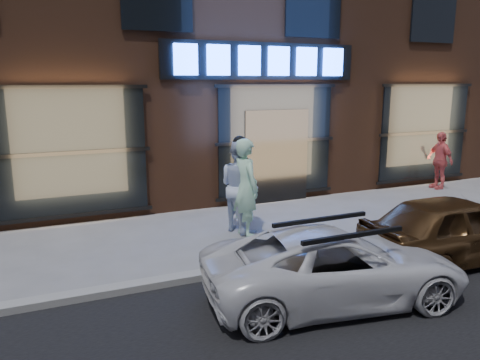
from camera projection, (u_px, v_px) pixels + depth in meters
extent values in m
plane|color=slate|center=(372.00, 249.00, 8.85)|extent=(90.00, 90.00, 0.00)
cube|color=gray|center=(372.00, 246.00, 8.84)|extent=(60.00, 0.25, 0.12)
cube|color=#54301E|center=(219.00, 21.00, 14.99)|extent=(30.00, 8.00, 10.00)
cube|color=black|center=(263.00, 61.00, 11.49)|extent=(5.20, 0.06, 0.90)
cube|color=black|center=(276.00, 156.00, 12.12)|extent=(1.80, 0.10, 2.40)
cube|color=#FFBF72|center=(71.00, 152.00, 10.15)|extent=(3.00, 0.04, 2.60)
cube|color=black|center=(71.00, 153.00, 10.11)|extent=(3.20, 0.06, 2.80)
cube|color=#FFBF72|center=(276.00, 141.00, 12.09)|extent=(3.00, 0.04, 2.60)
cube|color=black|center=(276.00, 141.00, 12.06)|extent=(3.20, 0.06, 2.80)
cube|color=#FFBF72|center=(423.00, 133.00, 14.04)|extent=(3.00, 0.04, 2.60)
cube|color=black|center=(424.00, 133.00, 14.00)|extent=(3.20, 0.06, 2.80)
cube|color=black|center=(314.00, 5.00, 11.74)|extent=(1.60, 0.06, 1.60)
cube|color=black|center=(434.00, 13.00, 13.29)|extent=(1.60, 0.06, 1.60)
cube|color=#2659FF|center=(186.00, 59.00, 10.65)|extent=(0.55, 0.12, 0.70)
cube|color=#2659FF|center=(218.00, 60.00, 10.96)|extent=(0.55, 0.12, 0.70)
cube|color=#2659FF|center=(249.00, 61.00, 11.28)|extent=(0.55, 0.12, 0.70)
cube|color=#2659FF|center=(279.00, 61.00, 11.59)|extent=(0.55, 0.12, 0.70)
cube|color=#2659FF|center=(306.00, 62.00, 11.90)|extent=(0.55, 0.12, 0.70)
cube|color=#2659FF|center=(333.00, 62.00, 12.21)|extent=(0.55, 0.12, 0.70)
imported|color=#B8F3D2|center=(246.00, 188.00, 9.45)|extent=(0.55, 0.78, 2.01)
imported|color=silver|center=(240.00, 186.00, 9.76)|extent=(0.96, 1.11, 1.93)
imported|color=#E45F5E|center=(440.00, 160.00, 13.72)|extent=(0.49, 1.01, 1.67)
imported|color=silver|center=(334.00, 265.00, 6.70)|extent=(4.03, 2.32, 1.06)
imported|color=brown|center=(456.00, 228.00, 8.15)|extent=(3.58, 1.53, 1.21)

